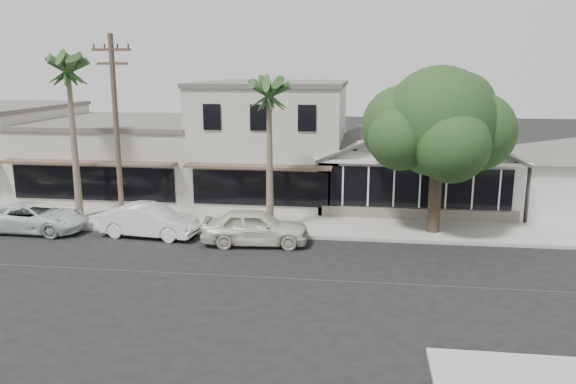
# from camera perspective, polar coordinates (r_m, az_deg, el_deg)

# --- Properties ---
(ground) EXTENTS (140.00, 140.00, 0.00)m
(ground) POSITION_cam_1_polar(r_m,az_deg,el_deg) (20.65, 1.16, -8.85)
(ground) COLOR black
(ground) RESTS_ON ground
(sidewalk_north) EXTENTS (90.00, 3.50, 0.15)m
(sidewalk_north) POSITION_cam_1_polar(r_m,az_deg,el_deg) (28.75, -13.35, -2.83)
(sidewalk_north) COLOR #9E9991
(sidewalk_north) RESTS_ON ground
(corner_shop) EXTENTS (10.40, 8.60, 5.10)m
(corner_shop) POSITION_cam_1_polar(r_m,az_deg,el_deg) (32.09, 12.64, 3.43)
(corner_shop) COLOR silver
(corner_shop) RESTS_ON ground
(side_cottage) EXTENTS (6.00, 6.00, 3.00)m
(side_cottage) POSITION_cam_1_polar(r_m,az_deg,el_deg) (33.10, 26.97, 0.67)
(side_cottage) COLOR silver
(side_cottage) RESTS_ON ground
(row_building_near) EXTENTS (8.00, 10.00, 6.50)m
(row_building_near) POSITION_cam_1_polar(r_m,az_deg,el_deg) (33.28, -1.36, 5.15)
(row_building_near) COLOR beige
(row_building_near) RESTS_ON ground
(row_building_midnear) EXTENTS (10.00, 10.00, 4.20)m
(row_building_midnear) POSITION_cam_1_polar(r_m,az_deg,el_deg) (35.95, -15.69, 3.38)
(row_building_midnear) COLOR #B2AB9F
(row_building_midnear) RESTS_ON ground
(utility_pole) EXTENTS (1.80, 0.24, 9.00)m
(utility_pole) POSITION_cam_1_polar(r_m,az_deg,el_deg) (26.87, -17.03, 6.14)
(utility_pole) COLOR brown
(utility_pole) RESTS_ON ground
(car_0) EXTENTS (4.75, 2.24, 1.57)m
(car_0) POSITION_cam_1_polar(r_m,az_deg,el_deg) (24.36, -3.34, -3.55)
(car_0) COLOR beige
(car_0) RESTS_ON ground
(car_1) EXTENTS (4.63, 2.05, 1.48)m
(car_1) POSITION_cam_1_polar(r_m,az_deg,el_deg) (26.24, -13.91, -2.84)
(car_1) COLOR white
(car_1) RESTS_ON ground
(car_2) EXTENTS (4.97, 2.41, 1.36)m
(car_2) POSITION_cam_1_polar(r_m,az_deg,el_deg) (28.78, -24.32, -2.36)
(car_2) COLOR silver
(car_2) RESTS_ON ground
(shade_tree) EXTENTS (6.89, 6.23, 7.65)m
(shade_tree) POSITION_cam_1_polar(r_m,az_deg,el_deg) (26.04, 14.89, 6.62)
(shade_tree) COLOR #403527
(shade_tree) RESTS_ON ground
(palm_east) EXTENTS (2.75, 2.75, 7.56)m
(palm_east) POSITION_cam_1_polar(r_m,az_deg,el_deg) (25.07, -1.93, 10.05)
(palm_east) COLOR #726651
(palm_east) RESTS_ON ground
(palm_mid) EXTENTS (2.87, 2.87, 8.67)m
(palm_mid) POSITION_cam_1_polar(r_m,az_deg,el_deg) (29.42, -21.46, 11.52)
(palm_mid) COLOR #726651
(palm_mid) RESTS_ON ground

